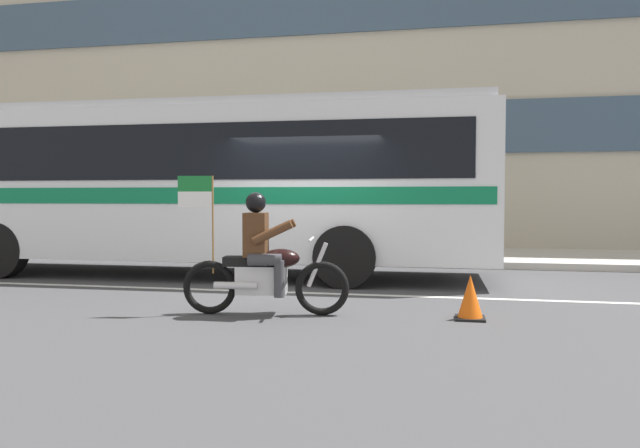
% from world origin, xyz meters
% --- Properties ---
extents(ground_plane, '(60.00, 60.00, 0.00)m').
position_xyz_m(ground_plane, '(0.00, 0.00, 0.00)').
color(ground_plane, '#3D3D3F').
extents(sidewalk_curb, '(28.00, 3.80, 0.15)m').
position_xyz_m(sidewalk_curb, '(0.00, 5.10, 0.07)').
color(sidewalk_curb, '#B7B2A8').
rests_on(sidewalk_curb, ground_plane).
extents(lane_center_stripe, '(26.60, 0.14, 0.01)m').
position_xyz_m(lane_center_stripe, '(0.00, -0.60, 0.00)').
color(lane_center_stripe, silver).
rests_on(lane_center_stripe, ground_plane).
extents(office_building_facade, '(28.00, 0.89, 9.65)m').
position_xyz_m(office_building_facade, '(0.00, 7.39, 4.83)').
color(office_building_facade, '#B2A893').
rests_on(office_building_facade, ground_plane).
extents(transit_bus, '(11.14, 2.72, 3.22)m').
position_xyz_m(transit_bus, '(-2.38, 1.19, 1.88)').
color(transit_bus, silver).
rests_on(transit_bus, ground_plane).
extents(motorcycle_with_rider, '(2.18, 0.69, 1.78)m').
position_xyz_m(motorcycle_with_rider, '(0.01, -2.40, 0.67)').
color(motorcycle_with_rider, black).
rests_on(motorcycle_with_rider, ground_plane).
extents(traffic_cone, '(0.36, 0.36, 0.55)m').
position_xyz_m(traffic_cone, '(2.59, -2.18, 0.26)').
color(traffic_cone, '#EA590F').
rests_on(traffic_cone, ground_plane).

